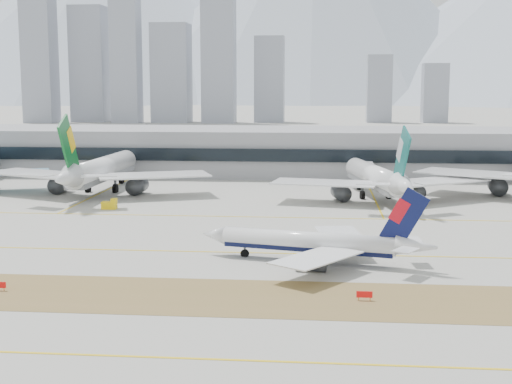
# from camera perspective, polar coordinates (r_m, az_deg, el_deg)

# --- Properties ---
(ground) EXTENTS (3000.00, 3000.00, 0.00)m
(ground) POSITION_cam_1_polar(r_m,az_deg,el_deg) (132.19, -2.81, -4.33)
(ground) COLOR #A3A198
(ground) RESTS_ON ground
(apron_markings) EXTENTS (360.00, 122.22, 0.06)m
(apron_markings) POSITION_cam_1_polar(r_m,az_deg,el_deg) (81.31, -8.26, -12.67)
(apron_markings) COLOR brown
(apron_markings) RESTS_ON ground
(taxiing_airliner) EXTENTS (40.05, 34.27, 13.61)m
(taxiing_airliner) POSITION_cam_1_polar(r_m,az_deg,el_deg) (119.65, 4.82, -4.10)
(taxiing_airliner) COLOR white
(taxiing_airliner) RESTS_ON ground
(widebody_eva) EXTENTS (64.67, 63.09, 23.05)m
(widebody_eva) POSITION_cam_1_polar(r_m,az_deg,el_deg) (201.14, -12.39, 1.65)
(widebody_eva) COLOR white
(widebody_eva) RESTS_ON ground
(widebody_cathay) EXTENTS (56.77, 56.39, 20.66)m
(widebody_cathay) POSITION_cam_1_polar(r_m,az_deg,el_deg) (187.93, 9.65, 1.07)
(widebody_cathay) COLOR white
(widebody_cathay) RESTS_ON ground
(terminal) EXTENTS (280.00, 43.10, 15.00)m
(terminal) POSITION_cam_1_polar(r_m,az_deg,el_deg) (244.12, 0.95, 3.33)
(terminal) COLOR gray
(terminal) RESTS_ON ground
(hold_sign_right) EXTENTS (2.20, 0.15, 1.35)m
(hold_sign_right) POSITION_cam_1_polar(r_m,az_deg,el_deg) (99.92, 8.67, -8.11)
(hold_sign_right) COLOR red
(hold_sign_right) RESTS_ON ground
(gse_b) EXTENTS (3.55, 2.00, 2.60)m
(gse_b) POSITION_cam_1_polar(r_m,az_deg,el_deg) (174.74, -11.61, -1.01)
(gse_b) COLOR yellow
(gse_b) RESTS_ON ground
(gse_c) EXTENTS (3.55, 2.00, 2.60)m
(gse_c) POSITION_cam_1_polar(r_m,az_deg,el_deg) (175.16, 12.27, -1.01)
(gse_c) COLOR yellow
(gse_c) RESTS_ON ground
(city_skyline) EXTENTS (342.00, 49.80, 140.00)m
(city_skyline) POSITION_cam_1_polar(r_m,az_deg,el_deg) (594.71, -7.00, 10.35)
(city_skyline) COLOR gray
(city_skyline) RESTS_ON ground
(mountain_ridge) EXTENTS (2830.00, 1120.00, 470.00)m
(mountain_ridge) POSITION_cam_1_polar(r_m,az_deg,el_deg) (1539.44, 5.95, 14.07)
(mountain_ridge) COLOR #9EA8B7
(mountain_ridge) RESTS_ON ground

